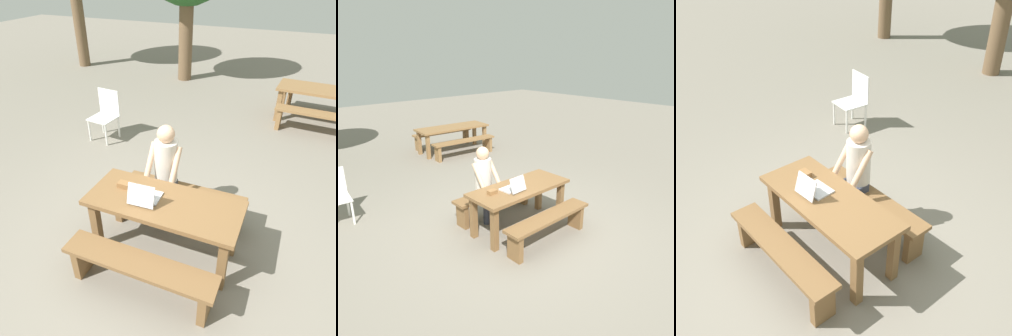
% 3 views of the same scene
% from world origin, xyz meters
% --- Properties ---
extents(ground_plane, '(30.00, 30.00, 0.00)m').
position_xyz_m(ground_plane, '(0.00, 0.00, 0.00)').
color(ground_plane, gray).
extents(picnic_table_front, '(1.64, 0.69, 0.71)m').
position_xyz_m(picnic_table_front, '(0.00, 0.00, 0.59)').
color(picnic_table_front, brown).
rests_on(picnic_table_front, ground).
extents(bench_near, '(1.54, 0.30, 0.44)m').
position_xyz_m(bench_near, '(0.00, -0.61, 0.32)').
color(bench_near, brown).
rests_on(bench_near, ground).
extents(bench_far, '(1.54, 0.30, 0.44)m').
position_xyz_m(bench_far, '(0.00, 0.61, 0.32)').
color(bench_far, brown).
rests_on(bench_far, ground).
extents(laptop, '(0.30, 0.32, 0.24)m').
position_xyz_m(laptop, '(-0.19, -0.06, 0.77)').
color(laptop, silver).
rests_on(laptop, picnic_table_front).
extents(small_pouch, '(0.14, 0.09, 0.06)m').
position_xyz_m(small_pouch, '(-0.50, 0.06, 0.74)').
color(small_pouch, olive).
rests_on(small_pouch, picnic_table_front).
extents(person_seated, '(0.39, 0.40, 1.26)m').
position_xyz_m(person_seated, '(-0.24, 0.57, 0.73)').
color(person_seated, '#333847').
rests_on(person_seated, ground).
extents(plastic_chair, '(0.48, 0.48, 0.89)m').
position_xyz_m(plastic_chair, '(-2.11, 2.18, 0.47)').
color(plastic_chair, white).
rests_on(plastic_chair, ground).
extents(picnic_table_mid, '(2.04, 0.89, 0.71)m').
position_xyz_m(picnic_table_mid, '(1.66, 4.40, 0.60)').
color(picnic_table_mid, olive).
rests_on(picnic_table_mid, ground).
extents(bench_mid_south, '(1.81, 0.43, 0.45)m').
position_xyz_m(bench_mid_south, '(1.61, 3.77, 0.34)').
color(bench_mid_south, olive).
rests_on(bench_mid_south, ground).
extents(bench_mid_north, '(1.81, 0.43, 0.45)m').
position_xyz_m(bench_mid_north, '(1.71, 5.02, 0.34)').
color(bench_mid_north, olive).
rests_on(bench_mid_north, ground).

